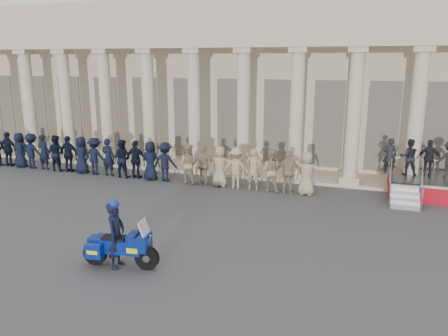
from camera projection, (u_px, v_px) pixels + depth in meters
ground at (141, 229)px, 15.16m from camera, size 90.00×90.00×0.00m
building at (254, 79)px, 27.61m from camera, size 40.00×12.50×9.00m
officer_rank at (117, 158)px, 21.83m from camera, size 19.81×0.72×1.91m
reviewing_stand at (437, 166)px, 18.63m from camera, size 4.59×3.84×2.40m
motorcycle at (121, 246)px, 12.28m from camera, size 2.26×1.00×1.45m
rider at (116, 234)px, 12.21m from camera, size 0.55×0.75×2.00m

